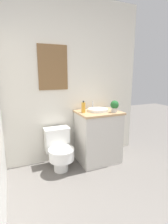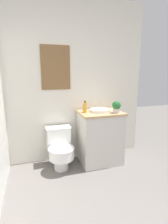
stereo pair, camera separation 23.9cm
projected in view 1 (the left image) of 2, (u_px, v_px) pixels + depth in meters
The scene contains 6 objects.
wall_back at pixel (37, 83), 2.53m from camera, with size 3.37×0.07×2.50m.
toilet at pixel (59, 149), 2.56m from camera, with size 0.37×0.52×0.59m.
vanity at pixel (98, 136), 2.77m from camera, with size 0.65×0.53×0.82m.
sink at pixel (98, 110), 2.70m from camera, with size 0.31×0.35×0.13m.
soap_bottle at pixel (83, 107), 2.59m from camera, with size 0.06×0.06×0.17m.
potted_plant at pixel (115, 106), 2.60m from camera, with size 0.13×0.13×0.18m.
Camera 1 is at (-0.39, -0.22, 1.38)m, focal length 28.00 mm.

